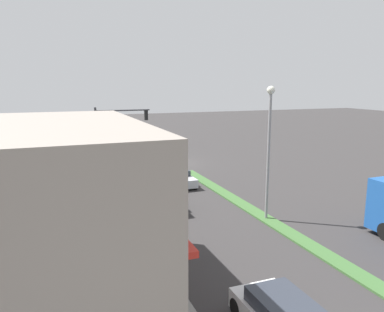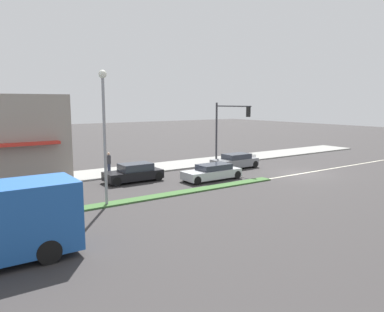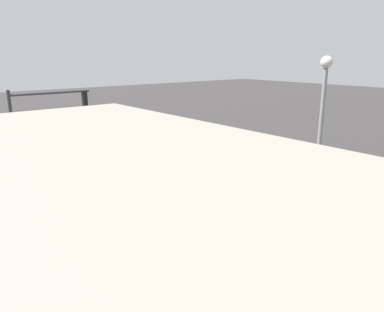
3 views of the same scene
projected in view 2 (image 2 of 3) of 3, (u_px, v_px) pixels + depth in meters
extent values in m
plane|color=#333030|center=(83.00, 209.00, 20.27)|extent=(160.00, 160.00, 0.00)
cube|color=gray|center=(36.00, 181.00, 27.31)|extent=(4.00, 73.00, 0.12)
cube|color=beige|center=(301.00, 174.00, 30.42)|extent=(0.16, 60.00, 0.01)
cylinder|color=#333338|center=(216.00, 133.00, 34.54)|extent=(0.18, 0.18, 5.60)
cylinder|color=#333338|center=(233.00, 106.00, 32.35)|extent=(4.50, 0.12, 0.12)
cube|color=black|center=(248.00, 112.00, 30.83)|extent=(0.28, 0.24, 0.84)
sphere|color=red|center=(250.00, 109.00, 30.87)|extent=(0.18, 0.18, 0.18)
sphere|color=gold|center=(249.00, 112.00, 30.91)|extent=(0.18, 0.18, 0.18)
sphere|color=green|center=(249.00, 115.00, 30.94)|extent=(0.18, 0.18, 0.18)
cylinder|color=gray|center=(105.00, 142.00, 20.52)|extent=(0.16, 0.16, 7.00)
sphere|color=silver|center=(102.00, 74.00, 19.99)|extent=(0.44, 0.44, 0.44)
cylinder|color=#282D42|center=(109.00, 169.00, 29.63)|extent=(0.26, 0.26, 0.82)
cylinder|color=#333338|center=(109.00, 159.00, 29.52)|extent=(0.34, 0.34, 0.67)
sphere|color=tan|center=(109.00, 154.00, 29.46)|extent=(0.22, 0.22, 0.22)
cube|color=silver|center=(254.00, 159.00, 35.54)|extent=(0.45, 0.21, 0.84)
cube|color=silver|center=(251.00, 159.00, 35.36)|extent=(0.45, 0.21, 0.84)
cube|color=#1E519E|center=(3.00, 220.00, 13.42)|extent=(2.40, 5.10, 2.60)
cylinder|color=black|center=(49.00, 252.00, 13.41)|extent=(0.28, 0.90, 0.90)
cylinder|color=black|center=(35.00, 234.00, 15.16)|extent=(0.28, 0.90, 0.90)
cube|color=black|center=(133.00, 175.00, 27.32)|extent=(1.78, 4.19, 0.62)
cube|color=#2D333D|center=(136.00, 167.00, 27.35)|extent=(1.52, 2.31, 0.53)
cylinder|color=black|center=(116.00, 182.00, 25.76)|extent=(0.22, 0.67, 0.67)
cylinder|color=black|center=(108.00, 178.00, 27.05)|extent=(0.22, 0.67, 0.67)
cylinder|color=black|center=(158.00, 176.00, 27.64)|extent=(0.22, 0.67, 0.67)
cylinder|color=black|center=(148.00, 173.00, 28.92)|extent=(0.22, 0.67, 0.67)
cube|color=#B7BABF|center=(211.00, 174.00, 27.90)|extent=(1.70, 4.53, 0.60)
cube|color=#2D333D|center=(214.00, 167.00, 27.95)|extent=(1.45, 2.49, 0.41)
cylinder|color=black|center=(197.00, 181.00, 26.26)|extent=(0.22, 0.61, 0.61)
cylinder|color=black|center=(185.00, 177.00, 27.48)|extent=(0.22, 0.61, 0.61)
cylinder|color=black|center=(237.00, 175.00, 28.36)|extent=(0.22, 0.61, 0.61)
cylinder|color=black|center=(224.00, 172.00, 29.59)|extent=(0.22, 0.61, 0.61)
cube|color=slate|center=(235.00, 163.00, 32.84)|extent=(1.75, 4.19, 0.67)
cube|color=#2D333D|center=(236.00, 156.00, 32.87)|extent=(1.49, 2.30, 0.44)
cylinder|color=black|center=(225.00, 168.00, 31.28)|extent=(0.22, 0.61, 0.61)
cylinder|color=black|center=(214.00, 165.00, 32.54)|extent=(0.22, 0.61, 0.61)
cylinder|color=black|center=(255.00, 164.00, 33.19)|extent=(0.22, 0.61, 0.61)
cylinder|color=black|center=(243.00, 162.00, 34.45)|extent=(0.22, 0.61, 0.61)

